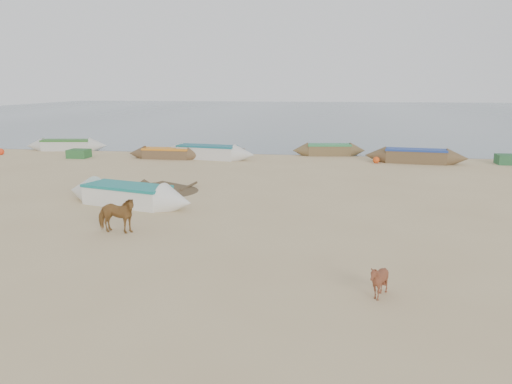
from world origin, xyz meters
TOP-DOWN VIEW (x-y plane):
  - ground at (0.00, 0.00)m, footprint 140.00×140.00m
  - sea at (0.00, 82.00)m, footprint 160.00×160.00m
  - cow_adult at (-4.52, 1.05)m, footprint 1.59×0.80m
  - calf_front at (4.14, -3.19)m, footprint 1.03×0.98m
  - near_canoe at (-5.85, 5.12)m, footprint 6.63×3.17m
  - debris_pile at (-5.29, 8.10)m, footprint 3.78×3.78m
  - waterline_canoes at (-0.93, 20.26)m, footprint 56.78×5.42m
  - beach_clutter at (3.80, 19.51)m, footprint 42.54×3.55m

SIDE VIEW (x-z plane):
  - ground at x=0.00m, z-range 0.00..0.00m
  - sea at x=0.00m, z-range 0.01..0.01m
  - debris_pile at x=-5.29m, z-range 0.00..0.52m
  - beach_clutter at x=3.80m, z-range -0.02..0.62m
  - waterline_canoes at x=-0.93m, z-range -0.06..0.91m
  - near_canoe at x=-5.85m, z-range 0.00..0.89m
  - calf_front at x=4.14m, z-range 0.00..0.89m
  - cow_adult at x=-4.52m, z-range 0.00..1.31m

